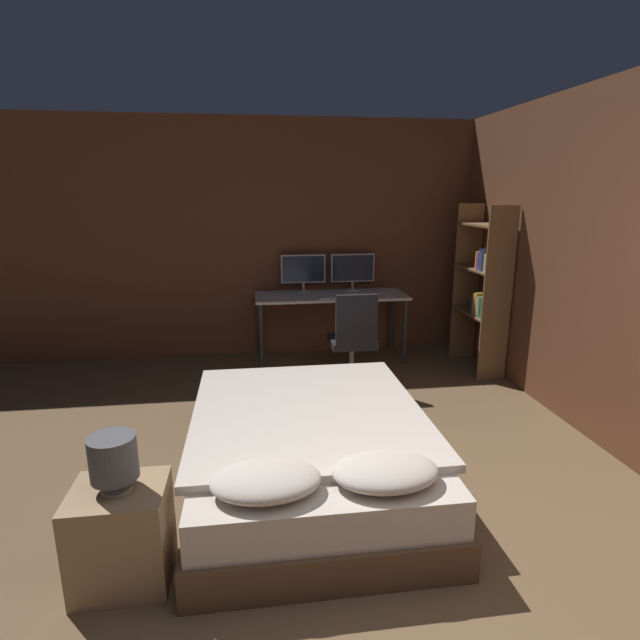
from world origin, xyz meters
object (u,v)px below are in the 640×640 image
(monitor_left, at_px, (303,270))
(office_chair, at_px, (353,349))
(bed, at_px, (310,451))
(monitor_right, at_px, (353,269))
(bookshelf, at_px, (484,283))
(computer_mouse, at_px, (357,296))
(nightstand, at_px, (122,535))
(desk, at_px, (331,302))
(keyboard, at_px, (334,297))
(bedside_lamp, at_px, (113,458))

(monitor_left, relative_size, office_chair, 0.53)
(bed, relative_size, monitor_left, 3.86)
(monitor_right, relative_size, bookshelf, 0.29)
(office_chair, bearing_deg, computer_mouse, 74.35)
(nightstand, xyz_separation_m, desk, (1.56, 3.23, 0.43))
(bed, relative_size, desk, 1.16)
(desk, height_order, bookshelf, bookshelf)
(office_chair, bearing_deg, keyboard, 99.02)
(monitor_left, height_order, computer_mouse, monitor_left)
(bed, relative_size, office_chair, 2.07)
(bed, bearing_deg, computer_mouse, 70.90)
(bed, xyz_separation_m, bookshelf, (2.09, 1.97, 0.71))
(nightstand, height_order, keyboard, keyboard)
(monitor_right, bearing_deg, bookshelf, -31.71)
(computer_mouse, bearing_deg, bookshelf, -15.30)
(keyboard, bearing_deg, nightstand, -117.28)
(bed, xyz_separation_m, nightstand, (-1.01, -0.69, 0.00))
(keyboard, bearing_deg, desk, 90.00)
(monitor_left, bearing_deg, monitor_right, 0.00)
(computer_mouse, bearing_deg, bed, -109.10)
(desk, bearing_deg, monitor_left, 143.57)
(monitor_right, height_order, bookshelf, bookshelf)
(bedside_lamp, xyz_separation_m, computer_mouse, (1.82, 3.02, 0.11))
(monitor_right, xyz_separation_m, bookshelf, (1.26, -0.78, -0.06))
(nightstand, bearing_deg, bedside_lamp, 0.00)
(monitor_right, bearing_deg, computer_mouse, -93.96)
(monitor_right, relative_size, computer_mouse, 7.29)
(bed, xyz_separation_m, computer_mouse, (0.80, 2.32, 0.54))
(monitor_right, distance_m, keyboard, 0.57)
(bed, bearing_deg, bookshelf, 43.34)
(bed, height_order, monitor_left, monitor_left)
(bed, bearing_deg, monitor_right, 73.12)
(monitor_right, bearing_deg, desk, -143.57)
(bed, xyz_separation_m, desk, (0.54, 2.53, 0.43))
(monitor_left, bearing_deg, computer_mouse, -37.64)
(desk, bearing_deg, nightstand, -115.74)
(nightstand, xyz_separation_m, keyboard, (1.56, 3.02, 0.53))
(computer_mouse, xyz_separation_m, bookshelf, (1.29, -0.35, 0.17))
(bedside_lamp, height_order, monitor_left, monitor_left)
(bed, relative_size, bedside_lamp, 7.12)
(bookshelf, bearing_deg, monitor_left, 157.08)
(monitor_left, xyz_separation_m, computer_mouse, (0.55, -0.42, -0.23))
(keyboard, distance_m, bookshelf, 1.60)
(monitor_left, xyz_separation_m, monitor_right, (0.58, 0.00, 0.00))
(office_chair, bearing_deg, bookshelf, 9.43)
(bedside_lamp, bearing_deg, office_chair, 55.75)
(monitor_right, bearing_deg, bed, -106.88)
(bed, height_order, bookshelf, bookshelf)
(bed, height_order, nightstand, bed)
(desk, height_order, monitor_left, monitor_left)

